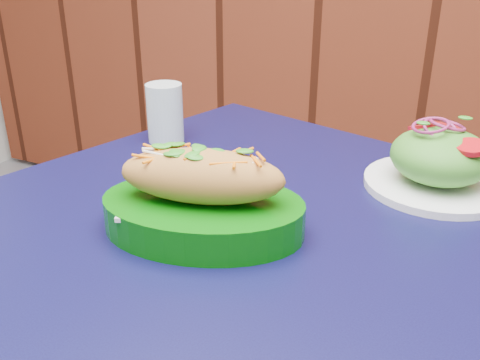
% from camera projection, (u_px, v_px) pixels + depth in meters
% --- Properties ---
extents(cafe_table, '(0.99, 0.99, 0.75)m').
position_uv_depth(cafe_table, '(252.00, 269.00, 0.78)').
color(cafe_table, black).
rests_on(cafe_table, ground).
extents(banh_mi_basket, '(0.30, 0.24, 0.12)m').
position_uv_depth(banh_mi_basket, '(203.00, 199.00, 0.69)').
color(banh_mi_basket, '#075A08').
rests_on(banh_mi_basket, cafe_table).
extents(salad_plate, '(0.22, 0.22, 0.11)m').
position_uv_depth(salad_plate, '(440.00, 162.00, 0.82)').
color(salad_plate, white).
rests_on(salad_plate, cafe_table).
extents(water_glass, '(0.07, 0.07, 0.11)m').
position_uv_depth(water_glass, '(165.00, 113.00, 1.01)').
color(water_glass, silver).
rests_on(water_glass, cafe_table).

